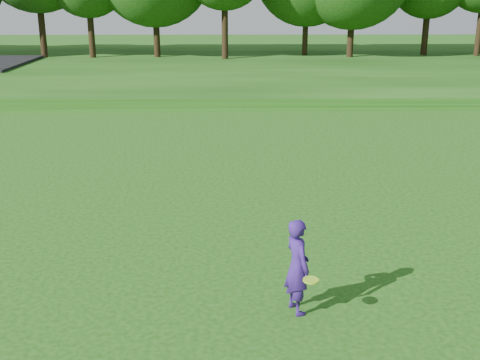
{
  "coord_description": "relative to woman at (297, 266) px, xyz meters",
  "views": [
    {
      "loc": [
        2.72,
        -10.26,
        5.77
      ],
      "look_at": [
        2.9,
        3.71,
        1.3
      ],
      "focal_mm": 45.0,
      "sensor_mm": 36.0,
      "label": 1
    }
  ],
  "objects": [
    {
      "name": "ground",
      "position": [
        -3.9,
        0.29,
        -0.92
      ],
      "size": [
        140.0,
        140.0,
        0.0
      ],
      "primitive_type": "plane",
      "color": "#17470D",
      "rests_on": "ground"
    },
    {
      "name": "berm",
      "position": [
        -3.9,
        34.29,
        -0.62
      ],
      "size": [
        130.0,
        30.0,
        0.6
      ],
      "primitive_type": "cube",
      "color": "#17470D",
      "rests_on": "ground"
    },
    {
      "name": "walking_path",
      "position": [
        -3.9,
        20.29,
        -0.9
      ],
      "size": [
        130.0,
        1.6,
        0.04
      ],
      "primitive_type": "cube",
      "color": "gray",
      "rests_on": "ground"
    },
    {
      "name": "woman",
      "position": [
        0.0,
        0.0,
        0.0
      ],
      "size": [
        0.66,
        1.0,
        1.83
      ],
      "color": "navy",
      "rests_on": "ground"
    }
  ]
}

